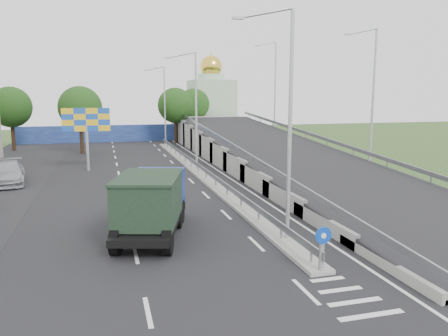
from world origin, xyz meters
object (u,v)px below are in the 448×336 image
object	(u,v)px
lamp_post_mid	(194,104)
church	(211,103)
sign_bollard	(322,248)
dump_truck	(152,201)
lamp_post_near	(286,114)
billboard	(86,123)
lamp_post_far	(163,101)
parked_car_d	(7,173)

from	to	relation	value
lamp_post_mid	church	size ratio (longest dim) A/B	0.73
church	lamp_post_mid	bearing A→B (deg)	-106.22
lamp_post_mid	sign_bollard	bearing A→B (deg)	-90.26
sign_bollard	dump_truck	distance (m)	8.50
lamp_post_near	billboard	distance (m)	23.87
sign_bollard	lamp_post_far	distance (m)	44.08
dump_truck	billboard	bearing A→B (deg)	116.12
dump_truck	lamp_post_far	bearing A→B (deg)	97.36
billboard	dump_truck	xyz separation A→B (m)	(3.50, -19.38, -2.50)
sign_bollard	parked_car_d	bearing A→B (deg)	124.36
lamp_post_mid	church	distance (m)	35.41
sign_bollard	lamp_post_far	bearing A→B (deg)	89.86
dump_truck	church	bearing A→B (deg)	89.11
lamp_post_far	parked_car_d	bearing A→B (deg)	-123.49
sign_bollard	billboard	xyz separation A→B (m)	(-9.00, 25.83, 3.15)
lamp_post_near	billboard	world-z (taller)	lamp_post_near
church	dump_truck	size ratio (longest dim) A/B	1.89
sign_bollard	lamp_post_mid	size ratio (longest dim) A/B	0.17
lamp_post_near	parked_car_d	size ratio (longest dim) A/B	1.73
lamp_post_mid	billboard	size ratio (longest dim) A/B	1.83
church	parked_car_d	distance (m)	44.16
parked_car_d	sign_bollard	bearing A→B (deg)	-63.88
lamp_post_far	church	bearing A→B (deg)	54.76
church	parked_car_d	xyz separation A→B (m)	(-24.68, -36.35, -4.47)
lamp_post_far	parked_car_d	size ratio (longest dim) A/B	1.73
parked_car_d	lamp_post_mid	bearing A→B (deg)	0.80
church	billboard	xyz separation A→B (m)	(-19.00, -32.00, -1.12)
lamp_post_near	church	xyz separation A→B (m)	(9.89, 54.00, -0.50)
sign_bollard	church	world-z (taller)	church
lamp_post_far	dump_truck	distance (m)	38.03
sign_bollard	lamp_post_mid	bearing A→B (deg)	89.74
dump_truck	parked_car_d	world-z (taller)	dump_truck
sign_bollard	parked_car_d	distance (m)	26.01
lamp_post_near	lamp_post_mid	xyz separation A→B (m)	(0.00, 20.00, 0.00)
parked_car_d	lamp_post_near	bearing A→B (deg)	-58.28
lamp_post_far	billboard	size ratio (longest dim) A/B	1.83
billboard	lamp_post_far	bearing A→B (deg)	63.16
sign_bollard	lamp_post_near	bearing A→B (deg)	88.36
lamp_post_near	parked_car_d	distance (m)	23.55
lamp_post_far	lamp_post_mid	bearing A→B (deg)	-90.00
billboard	parked_car_d	bearing A→B (deg)	-142.52
lamp_post_near	billboard	xyz separation A→B (m)	(-9.11, 22.00, -1.62)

